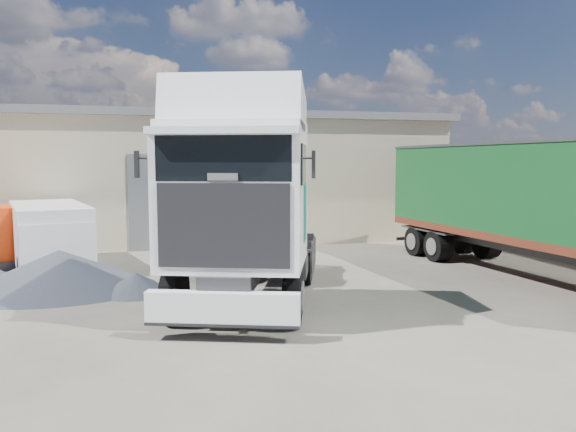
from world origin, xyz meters
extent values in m
plane|color=black|center=(0.00, 0.00, 0.00)|extent=(120.00, 120.00, 0.00)
cube|color=#BAA98F|center=(-6.00, 16.00, 2.50)|extent=(30.00, 12.00, 5.00)
cube|color=#585A5D|center=(-6.00, 16.00, 5.15)|extent=(30.60, 12.60, 0.30)
cube|color=#585A5D|center=(-2.00, 9.98, 1.80)|extent=(4.00, 0.08, 3.60)
cube|color=#585A5D|center=(-6.00, 16.00, 5.35)|extent=(30.60, 0.40, 0.15)
cube|color=brown|center=(11.50, 6.00, 1.25)|extent=(0.35, 26.00, 2.50)
cylinder|color=black|center=(-1.53, -0.26, 0.60)|extent=(3.01, 2.00, 1.20)
cylinder|color=black|center=(-0.30, 3.48, 0.60)|extent=(3.06, 2.02, 1.20)
cylinder|color=black|center=(0.19, 4.98, 0.60)|extent=(3.06, 2.02, 1.20)
cube|color=#2D2D30|center=(-0.69, 2.31, 1.02)|extent=(3.29, 7.39, 0.34)
cube|color=silver|center=(-1.87, -1.28, 0.62)|extent=(2.82, 1.17, 0.62)
cube|color=silver|center=(-1.41, 0.11, 2.57)|extent=(3.49, 3.35, 2.76)
cube|color=black|center=(-1.82, -1.12, 2.14)|extent=(2.38, 0.84, 1.58)
cube|color=black|center=(-1.81, -1.10, 3.38)|extent=(2.43, 0.85, 0.85)
cube|color=silver|center=(-1.34, 0.32, 4.34)|extent=(3.34, 2.95, 1.38)
cube|color=#0B5044|center=(-2.62, 0.98, 2.26)|extent=(0.28, 0.81, 1.24)
cube|color=#0B5044|center=(0.08, 0.10, 2.26)|extent=(0.28, 0.81, 1.24)
cylinder|color=#2D2D30|center=(-0.23, 3.70, 1.25)|extent=(1.57, 1.57, 0.14)
cylinder|color=black|center=(7.06, 6.17, 0.51)|extent=(2.55, 1.26, 1.03)
cube|color=#2D2D30|center=(7.44, 2.28, 0.87)|extent=(1.89, 11.63, 0.34)
cube|color=#571F13|center=(7.44, 2.28, 1.19)|extent=(3.53, 11.79, 0.23)
cube|color=black|center=(7.44, 2.28, 2.56)|extent=(3.53, 11.79, 2.51)
cube|color=#2D2D30|center=(7.44, 2.28, 3.84)|extent=(3.59, 11.85, 0.08)
cylinder|color=black|center=(-5.82, 5.54, 0.35)|extent=(2.14, 1.20, 0.70)
cylinder|color=black|center=(-6.70, 8.81, 0.35)|extent=(2.14, 1.20, 0.70)
cube|color=silver|center=(-6.26, 7.18, 1.11)|extent=(3.20, 5.22, 1.80)
cube|color=silver|center=(-5.74, 5.23, 1.06)|extent=(2.14, 1.42, 1.16)
cube|color=black|center=(-5.80, 5.44, 1.64)|extent=(1.81, 0.56, 0.63)
cone|color=#20232A|center=(-5.50, 3.95, 0.52)|extent=(5.41, 5.41, 1.04)
cone|color=#20232A|center=(-3.54, 3.08, 0.26)|extent=(2.03, 2.03, 0.52)
camera|label=1|loc=(-3.04, -11.42, 3.32)|focal=35.00mm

